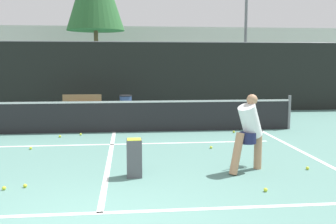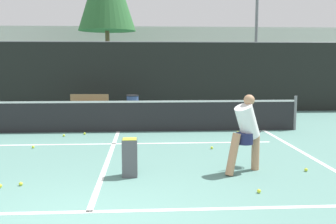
% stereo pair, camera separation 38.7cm
% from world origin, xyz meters
% --- Properties ---
extents(court_baseline_near, '(11.00, 0.10, 0.01)m').
position_xyz_m(court_baseline_near, '(0.00, 0.55, 0.00)').
color(court_baseline_near, white).
rests_on(court_baseline_near, ground).
extents(court_service_line, '(8.25, 0.10, 0.01)m').
position_xyz_m(court_service_line, '(0.00, 5.22, 0.00)').
color(court_service_line, white).
rests_on(court_service_line, ground).
extents(court_center_mark, '(0.10, 6.47, 0.01)m').
position_xyz_m(court_center_mark, '(0.00, 3.79, 0.00)').
color(court_center_mark, white).
rests_on(court_center_mark, ground).
extents(court_sideline_right, '(0.10, 7.47, 0.01)m').
position_xyz_m(court_sideline_right, '(4.51, 3.79, 0.00)').
color(court_sideline_right, white).
rests_on(court_sideline_right, ground).
extents(net, '(11.09, 0.09, 1.07)m').
position_xyz_m(net, '(0.00, 7.02, 0.51)').
color(net, slate).
rests_on(net, ground).
extents(fence_back, '(24.00, 0.06, 2.96)m').
position_xyz_m(fence_back, '(0.00, 11.72, 1.47)').
color(fence_back, black).
rests_on(fence_back, ground).
extents(player_practicing, '(0.97, 1.04, 1.51)m').
position_xyz_m(player_practicing, '(2.74, 2.44, 0.80)').
color(player_practicing, tan).
rests_on(player_practicing, ground).
extents(tennis_ball_scattered_1, '(0.07, 0.07, 0.07)m').
position_xyz_m(tennis_ball_scattered_1, '(-1.34, 1.83, 0.03)').
color(tennis_ball_scattered_1, '#D1E033').
rests_on(tennis_ball_scattered_1, ground).
extents(tennis_ball_scattered_3, '(0.07, 0.07, 0.07)m').
position_xyz_m(tennis_ball_scattered_3, '(-1.95, 4.82, 0.03)').
color(tennis_ball_scattered_3, '#D1E033').
rests_on(tennis_ball_scattered_3, ground).
extents(tennis_ball_scattered_4, '(0.07, 0.07, 0.07)m').
position_xyz_m(tennis_ball_scattered_4, '(-1.50, 6.31, 0.03)').
color(tennis_ball_scattered_4, '#D1E033').
rests_on(tennis_ball_scattered_4, ground).
extents(tennis_ball_scattered_5, '(0.07, 0.07, 0.07)m').
position_xyz_m(tennis_ball_scattered_5, '(-0.95, 6.58, 0.03)').
color(tennis_ball_scattered_5, '#D1E033').
rests_on(tennis_ball_scattered_5, ground).
extents(tennis_ball_scattered_6, '(0.07, 0.07, 0.07)m').
position_xyz_m(tennis_ball_scattered_6, '(2.64, 1.20, 0.03)').
color(tennis_ball_scattered_6, '#D1E033').
rests_on(tennis_ball_scattered_6, ground).
extents(tennis_ball_scattered_7, '(0.07, 0.07, 0.07)m').
position_xyz_m(tennis_ball_scattered_7, '(3.58, 6.51, 0.03)').
color(tennis_ball_scattered_7, '#D1E033').
rests_on(tennis_ball_scattered_7, ground).
extents(tennis_ball_scattered_8, '(0.07, 0.07, 0.07)m').
position_xyz_m(tennis_ball_scattered_8, '(3.93, 2.39, 0.03)').
color(tennis_ball_scattered_8, '#D1E033').
rests_on(tennis_ball_scattered_8, ground).
extents(tennis_ball_scattered_10, '(0.07, 0.07, 0.07)m').
position_xyz_m(tennis_ball_scattered_10, '(-1.65, 1.74, 0.03)').
color(tennis_ball_scattered_10, '#D1E033').
rests_on(tennis_ball_scattered_10, ground).
extents(tennis_ball_scattered_11, '(0.07, 0.07, 0.07)m').
position_xyz_m(tennis_ball_scattered_11, '(2.44, 4.46, 0.03)').
color(tennis_ball_scattered_11, '#D1E033').
rests_on(tennis_ball_scattered_11, ground).
extents(ball_hopper, '(0.28, 0.28, 0.71)m').
position_xyz_m(ball_hopper, '(0.52, 2.29, 0.37)').
color(ball_hopper, '#4C4C51').
rests_on(ball_hopper, ground).
extents(courtside_bench, '(1.51, 0.45, 0.86)m').
position_xyz_m(courtside_bench, '(-1.34, 10.49, 0.46)').
color(courtside_bench, olive).
rests_on(courtside_bench, ground).
extents(trash_bin, '(0.49, 0.49, 0.82)m').
position_xyz_m(trash_bin, '(0.34, 10.68, 0.41)').
color(trash_bin, '#384C7F').
rests_on(trash_bin, ground).
extents(parked_car, '(1.89, 4.54, 1.43)m').
position_xyz_m(parked_car, '(1.35, 15.16, 0.60)').
color(parked_car, black).
rests_on(parked_car, ground).
extents(floodlight_mast, '(1.10, 0.24, 8.31)m').
position_xyz_m(floodlight_mast, '(6.93, 16.55, 5.30)').
color(floodlight_mast, slate).
rests_on(floodlight_mast, ground).
extents(building_far, '(36.00, 2.40, 4.78)m').
position_xyz_m(building_far, '(0.00, 26.63, 2.39)').
color(building_far, beige).
rests_on(building_far, ground).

